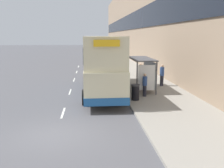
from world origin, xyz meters
The scene contains 17 objects.
ground_plane centered at (0.00, 0.00, 0.00)m, with size 220.00×220.00×0.00m, color #515156.
pavement centered at (6.50, 38.50, 0.07)m, with size 5.00×93.00×0.14m.
terrace_facade centered at (10.49, 38.50, 7.54)m, with size 3.10×93.00×15.08m.
lane_mark_0 centered at (0.00, 3.23, 0.01)m, with size 0.12×2.00×0.01m.
lane_mark_1 centered at (0.00, 8.70, 0.01)m, with size 0.12×2.00×0.01m.
lane_mark_2 centered at (0.00, 14.16, 0.01)m, with size 0.12×2.00×0.01m.
lane_mark_3 centered at (0.00, 19.63, 0.01)m, with size 0.12×2.00×0.01m.
lane_mark_4 centered at (0.00, 25.09, 0.01)m, with size 0.12×2.00×0.01m.
bus_shelter centered at (5.77, 8.20, 1.88)m, with size 1.60×4.20×2.48m.
double_decker_bus_near centered at (2.47, 8.27, 2.29)m, with size 2.85×11.22×4.30m.
car_0 centered at (2.00, 42.96, 0.83)m, with size 1.95×4.22×1.67m.
car_1 centered at (2.13, 60.58, 0.84)m, with size 2.00×3.87×1.69m.
car_2 centered at (1.83, 49.97, 0.90)m, with size 1.91×4.03×1.84m.
pedestrian_at_shelter centered at (7.64, 9.70, 1.08)m, with size 0.36×0.36×1.83m.
pedestrian_1 centered at (6.41, 12.73, 0.95)m, with size 0.31×0.31×1.59m.
pedestrian_2 centered at (5.38, 6.21, 0.96)m, with size 0.32×0.32×1.61m.
litter_bin centered at (4.55, 5.24, 0.67)m, with size 0.55×0.55×1.05m.
Camera 1 is at (1.53, -10.63, 4.34)m, focal length 40.00 mm.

